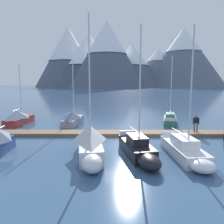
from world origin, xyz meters
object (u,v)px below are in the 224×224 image
sailboat_nearest_berth (20,117)px  sailboat_end_of_dock (170,119)px  sailboat_far_berth (139,149)px  sailboat_mid_dock_starboard (90,143)px  sailboat_outer_slip (185,150)px  sailboat_mid_dock_port (73,118)px  person_on_dock (196,122)px

sailboat_nearest_berth → sailboat_end_of_dock: sailboat_end_of_dock is taller
sailboat_far_berth → sailboat_end_of_dock: sailboat_far_berth is taller
sailboat_mid_dock_starboard → sailboat_outer_slip: bearing=1.2°
sailboat_mid_dock_starboard → sailboat_mid_dock_port: bearing=108.9°
sailboat_mid_dock_port → sailboat_outer_slip: sailboat_outer_slip is taller
sailboat_nearest_berth → person_on_dock: bearing=-12.6°
sailboat_mid_dock_port → sailboat_far_berth: sailboat_far_berth is taller
sailboat_mid_dock_port → sailboat_outer_slip: bearing=-47.0°
sailboat_far_berth → sailboat_outer_slip: sailboat_far_berth is taller
sailboat_far_berth → sailboat_outer_slip: 3.21m
sailboat_mid_dock_port → sailboat_mid_dock_starboard: size_ratio=0.84×
sailboat_end_of_dock → person_on_dock: 6.38m
sailboat_mid_dock_port → sailboat_end_of_dock: bearing=7.5°
sailboat_mid_dock_port → person_on_dock: size_ratio=4.68×
sailboat_mid_dock_starboard → sailboat_end_of_dock: (8.29, 13.06, -0.48)m
sailboat_nearest_berth → sailboat_mid_dock_port: sailboat_mid_dock_port is taller
sailboat_outer_slip → person_on_dock: 7.32m
sailboat_mid_dock_port → sailboat_outer_slip: size_ratio=0.90×
sailboat_outer_slip → sailboat_end_of_dock: (1.68, 12.91, -0.04)m
sailboat_far_berth → sailboat_outer_slip: size_ratio=1.02×
sailboat_outer_slip → sailboat_nearest_berth: bearing=147.1°
sailboat_outer_slip → person_on_dock: bearing=66.7°
sailboat_end_of_dock → sailboat_outer_slip: bearing=-97.4°
sailboat_mid_dock_starboard → sailboat_outer_slip: sailboat_mid_dock_starboard is taller
sailboat_nearest_berth → sailboat_far_berth: 18.03m
sailboat_nearest_berth → person_on_dock: 20.64m
sailboat_mid_dock_port → sailboat_mid_dock_starboard: 12.10m
person_on_dock → sailboat_mid_dock_starboard: bearing=-144.3°
sailboat_mid_dock_starboard → person_on_dock: size_ratio=5.57×
sailboat_end_of_dock → sailboat_far_berth: bearing=-110.6°
sailboat_mid_dock_starboard → sailboat_nearest_berth: bearing=133.3°
sailboat_mid_dock_port → sailboat_nearest_berth: bearing=-179.0°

